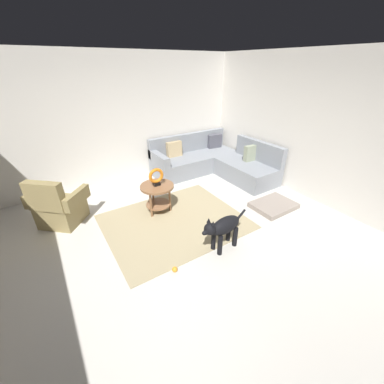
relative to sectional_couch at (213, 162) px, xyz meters
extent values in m
cube|color=beige|center=(-1.99, -2.01, -0.34)|extent=(6.00, 6.00, 0.10)
cube|color=silver|center=(-1.99, 0.93, 1.06)|extent=(6.00, 0.12, 2.70)
cube|color=silver|center=(0.95, -2.01, 1.06)|extent=(0.12, 6.00, 2.70)
cube|color=tan|center=(-1.84, -1.31, -0.29)|extent=(2.30, 1.90, 0.01)
cube|color=gray|center=(-0.26, 0.39, -0.08)|extent=(2.20, 0.85, 0.42)
cube|color=gray|center=(-0.26, 0.75, 0.36)|extent=(2.20, 0.14, 0.46)
cube|color=gray|center=(0.41, -0.73, -0.08)|extent=(0.85, 1.40, 0.42)
cube|color=gray|center=(0.77, -0.73, 0.36)|extent=(0.14, 1.40, 0.46)
cube|color=gray|center=(-1.28, 0.39, 0.24)|extent=(0.16, 0.85, 0.22)
cube|color=#4C4C56|center=(0.49, 0.60, 0.30)|extent=(0.39, 0.18, 0.38)
cube|color=tan|center=(-0.76, 0.60, 0.30)|extent=(0.38, 0.15, 0.39)
cube|color=gray|center=(0.62, -0.63, 0.30)|extent=(0.39, 0.15, 0.39)
cube|color=olive|center=(-3.45, -0.26, -0.09)|extent=(0.85, 0.85, 0.40)
cube|color=olive|center=(-3.62, -0.45, 0.35)|extent=(0.54, 0.51, 0.48)
cube|color=olive|center=(-3.71, -0.03, 0.22)|extent=(0.48, 0.51, 0.22)
cube|color=olive|center=(-3.19, -0.50, 0.22)|extent=(0.48, 0.51, 0.22)
cylinder|color=brown|center=(-1.92, -0.85, 0.23)|extent=(0.60, 0.60, 0.04)
cylinder|color=brown|center=(-1.92, -0.85, -0.14)|extent=(0.45, 0.45, 0.02)
cylinder|color=brown|center=(-1.92, -0.64, -0.04)|extent=(0.04, 0.04, 0.50)
cylinder|color=brown|center=(-2.11, -0.96, -0.04)|extent=(0.04, 0.04, 0.50)
cylinder|color=brown|center=(-1.73, -0.96, -0.04)|extent=(0.04, 0.04, 0.50)
cube|color=black|center=(-1.92, -0.85, 0.27)|extent=(0.12, 0.08, 0.05)
torus|color=orange|center=(-1.92, -0.85, 0.44)|extent=(0.28, 0.06, 0.28)
cube|color=gray|center=(-0.01, -1.93, -0.25)|extent=(0.80, 0.60, 0.09)
cylinder|color=black|center=(-1.68, -2.37, -0.13)|extent=(0.07, 0.07, 0.32)
cylinder|color=black|center=(-1.70, -2.23, -0.13)|extent=(0.07, 0.07, 0.32)
cylinder|color=black|center=(-1.37, -2.34, -0.13)|extent=(0.07, 0.07, 0.32)
cylinder|color=black|center=(-1.38, -2.20, -0.13)|extent=(0.07, 0.07, 0.32)
ellipsoid|color=black|center=(-1.53, -2.29, 0.11)|extent=(0.54, 0.27, 0.24)
sphere|color=black|center=(-1.83, -2.31, 0.18)|extent=(0.17, 0.17, 0.17)
ellipsoid|color=black|center=(-1.91, -2.32, 0.16)|extent=(0.13, 0.08, 0.07)
cone|color=black|center=(-1.82, -2.36, 0.30)|extent=(0.06, 0.06, 0.07)
cone|color=black|center=(-1.83, -2.27, 0.30)|extent=(0.06, 0.06, 0.07)
cylinder|color=black|center=(-1.22, -2.26, 0.15)|extent=(0.20, 0.05, 0.16)
sphere|color=orange|center=(-2.39, -2.31, -0.25)|extent=(0.08, 0.08, 0.08)
camera|label=1|loc=(-3.44, -4.35, 2.15)|focal=22.26mm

